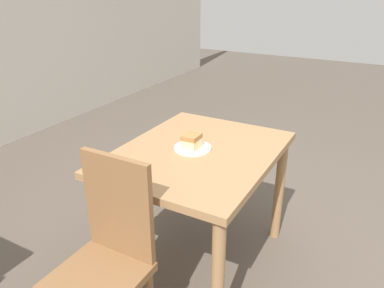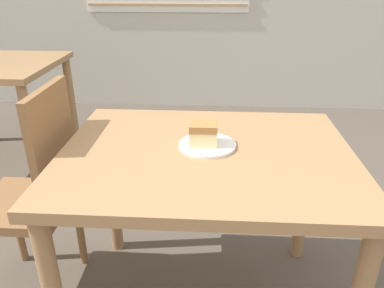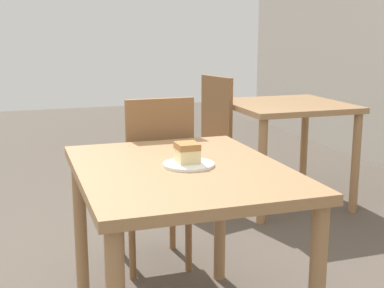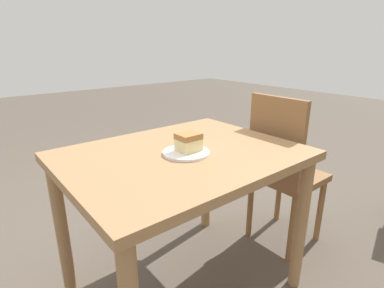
{
  "view_description": "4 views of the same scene",
  "coord_description": "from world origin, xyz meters",
  "px_view_note": "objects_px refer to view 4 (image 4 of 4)",
  "views": [
    {
      "loc": [
        -1.73,
        -0.52,
        1.61
      ],
      "look_at": [
        -0.11,
        0.37,
        0.8
      ],
      "focal_mm": 35.0,
      "sensor_mm": 36.0,
      "label": 1
    },
    {
      "loc": [
        -0.06,
        -0.84,
        1.34
      ],
      "look_at": [
        -0.13,
        0.39,
        0.76
      ],
      "focal_mm": 35.0,
      "sensor_mm": 36.0,
      "label": 2
    },
    {
      "loc": [
        1.89,
        -0.25,
        1.3
      ],
      "look_at": [
        -0.14,
        0.42,
        0.83
      ],
      "focal_mm": 50.0,
      "sensor_mm": 36.0,
      "label": 3
    },
    {
      "loc": [
        0.68,
        1.36,
        1.22
      ],
      "look_at": [
        -0.1,
        0.4,
        0.8
      ],
      "focal_mm": 28.0,
      "sensor_mm": 36.0,
      "label": 4
    }
  ],
  "objects_px": {
    "dining_table_near": "(182,174)",
    "chair_near_window": "(283,169)",
    "cake_slice": "(188,142)",
    "plate": "(186,153)"
  },
  "relations": [
    {
      "from": "cake_slice",
      "to": "plate",
      "type": "bearing_deg",
      "value": 4.25
    },
    {
      "from": "dining_table_near",
      "to": "chair_near_window",
      "type": "relative_size",
      "value": 1.09
    },
    {
      "from": "plate",
      "to": "dining_table_near",
      "type": "bearing_deg",
      "value": -93.49
    },
    {
      "from": "chair_near_window",
      "to": "plate",
      "type": "height_order",
      "value": "chair_near_window"
    },
    {
      "from": "chair_near_window",
      "to": "cake_slice",
      "type": "height_order",
      "value": "chair_near_window"
    },
    {
      "from": "plate",
      "to": "cake_slice",
      "type": "relative_size",
      "value": 2.1
    },
    {
      "from": "plate",
      "to": "cake_slice",
      "type": "height_order",
      "value": "cake_slice"
    },
    {
      "from": "chair_near_window",
      "to": "dining_table_near",
      "type": "bearing_deg",
      "value": 83.8
    },
    {
      "from": "dining_table_near",
      "to": "plate",
      "type": "relative_size",
      "value": 5.02
    },
    {
      "from": "chair_near_window",
      "to": "cake_slice",
      "type": "relative_size",
      "value": 9.67
    }
  ]
}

